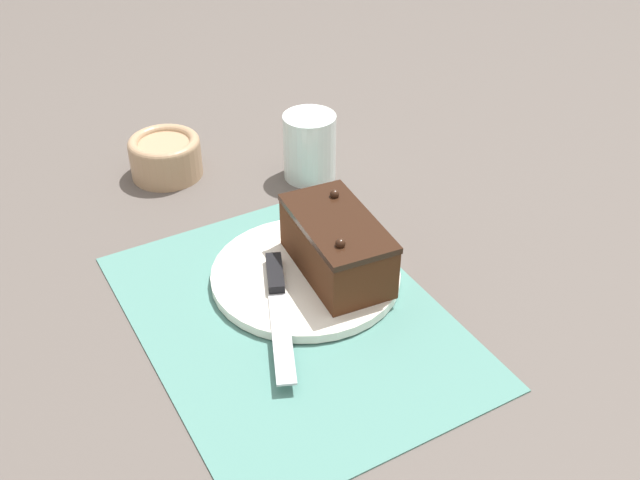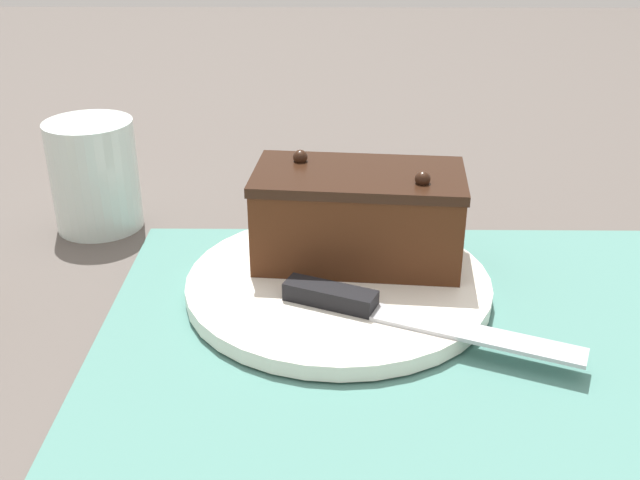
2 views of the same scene
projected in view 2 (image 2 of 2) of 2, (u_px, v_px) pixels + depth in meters
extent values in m
plane|color=#544C47|center=(413.00, 330.00, 0.55)|extent=(3.00, 3.00, 0.00)
cube|color=slate|center=(413.00, 328.00, 0.55)|extent=(0.46, 0.34, 0.00)
cylinder|color=white|center=(338.00, 284.00, 0.59)|extent=(0.24, 0.24, 0.01)
cube|color=#472614|center=(358.00, 220.00, 0.61)|extent=(0.17, 0.10, 0.07)
cube|color=black|center=(359.00, 177.00, 0.59)|extent=(0.17, 0.10, 0.01)
sphere|color=black|center=(423.00, 179.00, 0.57)|extent=(0.01, 0.01, 0.01)
sphere|color=black|center=(300.00, 157.00, 0.61)|extent=(0.01, 0.01, 0.01)
cube|color=black|center=(330.00, 296.00, 0.55)|extent=(0.07, 0.05, 0.01)
cube|color=#B7BABF|center=(476.00, 334.00, 0.51)|extent=(0.14, 0.08, 0.00)
cylinder|color=silver|center=(95.00, 175.00, 0.69)|extent=(0.08, 0.08, 0.10)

